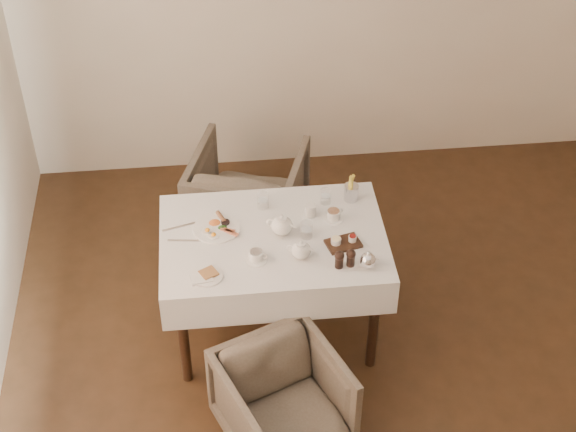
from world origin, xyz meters
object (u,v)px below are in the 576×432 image
(armchair_near, at_px, (283,402))
(teapot_centre, at_px, (282,224))
(table, at_px, (273,252))
(breakfast_plate, at_px, (217,227))
(armchair_far, at_px, (248,195))

(armchair_near, bearing_deg, teapot_centre, 62.17)
(table, height_order, breakfast_plate, breakfast_plate)
(armchair_near, xyz_separation_m, armchair_far, (-0.07, 1.71, 0.05))
(armchair_far, relative_size, breakfast_plate, 2.74)
(armchair_far, xyz_separation_m, teapot_centre, (0.14, -0.89, 0.49))
(table, relative_size, armchair_near, 2.05)
(armchair_near, height_order, breakfast_plate, breakfast_plate)
(table, bearing_deg, armchair_near, -91.75)
(armchair_near, distance_m, breakfast_plate, 1.06)
(breakfast_plate, bearing_deg, armchair_near, -69.34)
(table, xyz_separation_m, armchair_far, (-0.09, 0.91, -0.30))
(table, distance_m, teapot_centre, 0.19)
(table, bearing_deg, armchair_far, 95.76)
(table, xyz_separation_m, armchair_near, (-0.02, -0.79, -0.35))
(teapot_centre, bearing_deg, armchair_far, 123.78)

